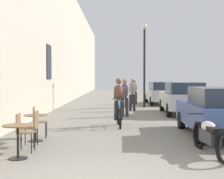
% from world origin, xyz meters
% --- Properties ---
extents(building_facade_left, '(0.54, 68.00, 8.29)m').
position_xyz_m(building_facade_left, '(-3.45, 14.00, 4.15)').
color(building_facade_left, '#B7AD99').
rests_on(building_facade_left, ground_plane).
extents(cafe_table_near, '(0.64, 0.64, 0.72)m').
position_xyz_m(cafe_table_near, '(-1.92, 1.71, 0.52)').
color(cafe_table_near, black).
rests_on(cafe_table_near, ground_plane).
extents(cafe_chair_near_toward_street, '(0.38, 0.38, 0.89)m').
position_xyz_m(cafe_chair_near_toward_street, '(-2.00, 2.37, 0.52)').
color(cafe_chair_near_toward_street, black).
rests_on(cafe_chair_near_toward_street, ground_plane).
extents(cafe_table_mid, '(0.64, 0.64, 0.72)m').
position_xyz_m(cafe_table_mid, '(-2.02, 3.70, 0.52)').
color(cafe_table_mid, black).
rests_on(cafe_table_mid, ground_plane).
extents(cafe_chair_mid_toward_street, '(0.40, 0.40, 0.89)m').
position_xyz_m(cafe_chair_mid_toward_street, '(-1.95, 3.03, 0.52)').
color(cafe_chair_mid_toward_street, black).
rests_on(cafe_chair_mid_toward_street, ground_plane).
extents(cafe_chair_mid_toward_wall, '(0.42, 0.42, 0.89)m').
position_xyz_m(cafe_chair_mid_toward_wall, '(-2.10, 4.27, 0.52)').
color(cafe_chair_mid_toward_wall, black).
rests_on(cafe_chair_mid_toward_wall, ground_plane).
extents(cyclist_on_bicycle, '(0.52, 1.76, 1.74)m').
position_xyz_m(cyclist_on_bicycle, '(0.25, 6.67, 0.81)').
color(cyclist_on_bicycle, black).
rests_on(cyclist_on_bicycle, ground_plane).
extents(pedestrian_near, '(0.37, 0.29, 1.69)m').
position_xyz_m(pedestrian_near, '(0.53, 9.62, 0.96)').
color(pedestrian_near, '#26262D').
rests_on(pedestrian_near, ground_plane).
extents(pedestrian_mid, '(0.35, 0.26, 1.73)m').
position_xyz_m(pedestrian_mid, '(0.99, 12.20, 0.98)').
color(pedestrian_mid, '#26262D').
rests_on(pedestrian_mid, ground_plane).
extents(pedestrian_far, '(0.37, 0.28, 1.61)m').
position_xyz_m(pedestrian_far, '(0.62, 14.32, 0.90)').
color(pedestrian_far, '#26262D').
rests_on(pedestrian_far, ground_plane).
extents(pedestrian_furthest, '(0.35, 0.25, 1.62)m').
position_xyz_m(pedestrian_furthest, '(1.35, 16.75, 0.91)').
color(pedestrian_furthest, '#26262D').
rests_on(pedestrian_furthest, ground_plane).
extents(street_lamp, '(0.32, 0.32, 4.90)m').
position_xyz_m(street_lamp, '(1.81, 14.59, 3.11)').
color(street_lamp, black).
rests_on(street_lamp, ground_plane).
extents(parked_car_nearest, '(1.77, 4.08, 1.44)m').
position_xyz_m(parked_car_nearest, '(3.10, 4.60, 0.75)').
color(parked_car_nearest, '#384C84').
rests_on(parked_car_nearest, ground_plane).
extents(parked_car_second, '(1.88, 4.29, 1.51)m').
position_xyz_m(parked_car_second, '(3.31, 10.72, 0.78)').
color(parked_car_second, '#B7B7BC').
rests_on(parked_car_second, ground_plane).
extents(parked_car_third, '(1.82, 4.14, 1.46)m').
position_xyz_m(parked_car_third, '(3.08, 16.77, 0.76)').
color(parked_car_third, '#B7B7BC').
rests_on(parked_car_third, ground_plane).
extents(parked_motorcycle, '(0.62, 2.14, 0.92)m').
position_xyz_m(parked_motorcycle, '(2.24, 2.13, 0.40)').
color(parked_motorcycle, black).
rests_on(parked_motorcycle, ground_plane).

